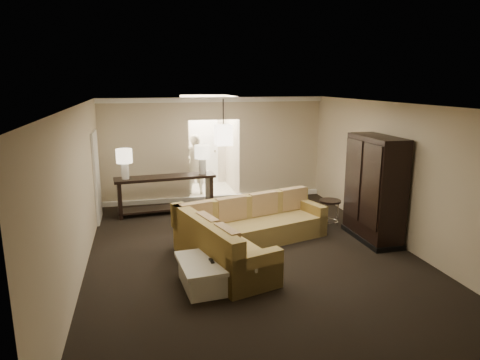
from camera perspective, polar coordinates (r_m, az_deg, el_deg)
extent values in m
plane|color=black|center=(8.23, 1.59, -9.87)|extent=(8.00, 8.00, 0.00)
cube|color=#C6B795|center=(11.64, -3.44, 4.08)|extent=(6.00, 0.04, 2.80)
cube|color=#C6B795|center=(4.26, 15.97, -12.50)|extent=(6.00, 0.04, 2.80)
cube|color=#C6B795|center=(7.62, -20.73, -1.52)|extent=(0.04, 8.00, 2.80)
cube|color=#C6B795|center=(9.03, 20.37, 0.69)|extent=(0.04, 8.00, 2.80)
cube|color=white|center=(7.60, 1.72, 9.98)|extent=(6.00, 8.00, 0.02)
cube|color=white|center=(11.46, -3.48, 10.63)|extent=(6.00, 0.10, 0.12)
cube|color=white|center=(11.87, -3.31, -2.36)|extent=(6.00, 0.10, 0.12)
cube|color=white|center=(10.40, -18.55, 0.39)|extent=(0.05, 0.90, 2.10)
cube|color=white|center=(12.89, -4.12, -1.41)|extent=(1.40, 2.00, 0.01)
cube|color=beige|center=(12.52, -7.40, 4.63)|extent=(0.04, 2.00, 2.80)
cube|color=beige|center=(12.74, -1.11, 4.88)|extent=(0.04, 2.00, 2.80)
cube|color=beige|center=(13.59, -4.90, 5.35)|extent=(1.40, 0.04, 2.80)
cube|color=white|center=(13.61, -4.85, 3.87)|extent=(0.90, 0.05, 2.10)
cube|color=brown|center=(8.74, 1.82, -6.96)|extent=(3.23, 1.77, 0.43)
cube|color=brown|center=(7.28, -0.58, -11.17)|extent=(1.30, 1.65, 0.43)
cube|color=brown|center=(8.88, 0.69, -3.55)|extent=(3.04, 1.12, 0.47)
cube|color=brown|center=(7.40, -4.88, -7.04)|extent=(0.94, 2.44, 0.47)
cube|color=brown|center=(9.51, 9.28, -4.81)|extent=(0.46, 0.95, 0.64)
cube|color=brown|center=(6.76, 2.04, -12.23)|extent=(0.95, 0.46, 0.64)
cube|color=#977050|center=(8.33, -5.89, -4.59)|extent=(0.66, 0.34, 0.47)
cube|color=#977050|center=(8.66, -1.20, -3.85)|extent=(0.66, 0.34, 0.47)
cube|color=#977050|center=(9.04, 3.11, -3.13)|extent=(0.66, 0.34, 0.47)
cube|color=#977050|center=(9.47, 7.05, -2.47)|extent=(0.66, 0.34, 0.47)
cube|color=#977050|center=(7.53, -4.36, -6.51)|extent=(0.33, 0.64, 0.47)
cube|color=#977050|center=(6.92, -1.75, -8.25)|extent=(0.33, 0.64, 0.47)
cube|color=silver|center=(7.03, -3.47, -12.42)|extent=(1.06, 1.06, 0.37)
cube|color=silver|center=(6.94, -3.49, -10.81)|extent=(1.18, 1.18, 0.06)
cube|color=black|center=(6.86, -3.82, -10.70)|extent=(0.07, 0.18, 0.02)
cube|color=beige|center=(7.11, -2.56, -9.87)|extent=(0.27, 0.35, 0.01)
cube|color=black|center=(10.62, -9.95, 0.34)|extent=(2.47, 0.77, 0.07)
cube|color=black|center=(10.63, -15.75, -2.53)|extent=(0.13, 0.50, 0.88)
cube|color=black|center=(10.94, -4.12, -1.63)|extent=(0.13, 0.50, 0.88)
cube|color=black|center=(10.81, -9.79, -3.67)|extent=(2.36, 0.71, 0.04)
cube|color=black|center=(9.09, 17.52, -1.13)|extent=(0.59, 1.43, 2.15)
cube|color=black|center=(8.61, 17.03, -0.82)|extent=(0.03, 0.63, 1.64)
cube|color=black|center=(9.21, 14.81, 0.21)|extent=(0.03, 0.63, 1.64)
cube|color=black|center=(9.39, 17.09, -7.20)|extent=(0.63, 1.49, 0.10)
cylinder|color=black|center=(9.82, 11.93, -2.76)|extent=(0.48, 0.48, 0.04)
torus|color=silver|center=(9.96, 11.81, -5.37)|extent=(0.40, 0.40, 0.03)
cylinder|color=silver|center=(9.94, 12.91, -4.40)|extent=(0.03, 0.03, 0.57)
cylinder|color=silver|center=(10.04, 11.17, -4.13)|extent=(0.03, 0.03, 0.57)
cylinder|color=silver|center=(9.73, 11.47, -4.69)|extent=(0.03, 0.03, 0.57)
cylinder|color=silver|center=(10.48, -15.08, 1.18)|extent=(0.18, 0.18, 0.39)
cylinder|color=#FFEABF|center=(10.41, -15.19, 3.12)|extent=(0.38, 0.38, 0.33)
cylinder|color=silver|center=(10.75, -5.03, 1.87)|extent=(0.18, 0.18, 0.39)
cylinder|color=#FFEABF|center=(10.68, -5.07, 3.76)|extent=(0.38, 0.38, 0.33)
cylinder|color=black|center=(10.24, -2.25, 9.08)|extent=(0.02, 0.02, 0.60)
cube|color=#FFE7C6|center=(10.30, -2.22, 6.02)|extent=(0.38, 0.38, 0.48)
imported|color=beige|center=(12.37, -6.06, 2.51)|extent=(0.74, 0.53, 1.92)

